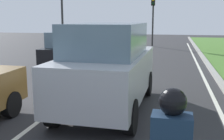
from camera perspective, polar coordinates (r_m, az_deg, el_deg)
ground_plane at (r=12.07m, az=1.28°, el=-0.77°), size 60.00×60.00×0.00m
lane_line_center at (r=12.22m, az=-1.94°, el=-0.61°), size 0.12×32.00×0.01m
lane_line_right_edge at (r=11.90m, az=18.52°, el=-1.48°), size 0.12×32.00×0.01m
curb_right at (r=11.95m, az=20.92°, el=-1.31°), size 0.24×48.00×0.12m
car_suv_ahead at (r=7.21m, az=-0.80°, el=0.82°), size 2.04×4.53×2.28m
car_hatchback_far at (r=13.32m, az=-8.80°, el=4.04°), size 1.74×3.70×1.78m
traffic_light_overhead_left at (r=18.78m, az=-10.55°, el=14.06°), size 0.32×0.50×5.17m
traffic_light_far_median at (r=23.78m, az=8.53°, el=12.26°), size 0.32×0.50×4.46m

